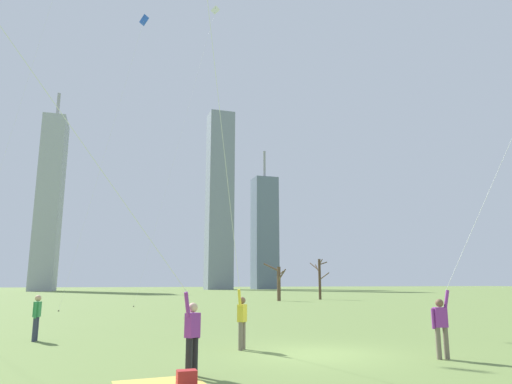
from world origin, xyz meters
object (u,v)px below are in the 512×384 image
kite_flyer_foreground_left_purple (489,208)px  bare_tree_left_of_center (320,277)px  kite_flyer_midfield_center_pink (234,245)px  distant_kite_drifting_right_blue (135,51)px  kite_flyer_far_back_orange (120,227)px  distant_kite_high_overhead_yellow (48,15)px  bare_tree_center (278,281)px  distant_kite_low_near_trees_white (206,43)px  picnic_spot (175,381)px  bystander_watching_nearby (37,315)px

kite_flyer_foreground_left_purple → bare_tree_left_of_center: (14.28, 42.01, -1.59)m
kite_flyer_midfield_center_pink → distant_kite_drifting_right_blue: bearing=97.1°
kite_flyer_far_back_orange → distant_kite_high_overhead_yellow: bearing=103.2°
bare_tree_center → distant_kite_high_overhead_yellow: bearing=-142.1°
kite_flyer_far_back_orange → kite_flyer_foreground_left_purple: bearing=5.9°
distant_kite_low_near_trees_white → bare_tree_left_of_center: 30.68m
kite_flyer_far_back_orange → picnic_spot: (1.27, 0.22, -3.10)m
distant_kite_low_near_trees_white → bare_tree_left_of_center: size_ratio=5.97×
bystander_watching_nearby → bare_tree_center: bare_tree_center is taller
bare_tree_center → bystander_watching_nearby: bearing=-123.7°
kite_flyer_far_back_orange → kite_flyer_midfield_center_pink: bearing=46.9°
distant_kite_low_near_trees_white → bare_tree_center: 27.06m
bystander_watching_nearby → picnic_spot: size_ratio=0.84×
kite_flyer_midfield_center_pink → distant_kite_high_overhead_yellow: bearing=115.0°
kite_flyer_far_back_orange → distant_kite_low_near_trees_white: size_ratio=0.46×
distant_kite_high_overhead_yellow → bystander_watching_nearby: bearing=-78.7°
kite_flyer_foreground_left_purple → kite_flyer_far_back_orange: 10.80m
distant_kite_low_near_trees_white → picnic_spot: size_ratio=15.34×
distant_kite_drifting_right_blue → bare_tree_center: 29.73m
distant_kite_high_overhead_yellow → bare_tree_left_of_center: (30.15, 21.02, -17.56)m
kite_flyer_midfield_center_pink → bystander_watching_nearby: 8.31m
picnic_spot → distant_kite_drifting_right_blue: bearing=91.0°
distant_kite_drifting_right_blue → picnic_spot: bearing=-89.0°
kite_flyer_far_back_orange → distant_kite_low_near_trees_white: distant_kite_low_near_trees_white is taller
kite_flyer_foreground_left_purple → distant_kite_high_overhead_yellow: distant_kite_high_overhead_yellow is taller
distant_kite_drifting_right_blue → picnic_spot: size_ratio=11.83×
kite_flyer_foreground_left_purple → kite_flyer_far_back_orange: (-10.69, -1.11, -1.11)m
kite_flyer_midfield_center_pink → bare_tree_center: 39.92m
distant_kite_low_near_trees_white → kite_flyer_far_back_orange: bearing=-103.9°
kite_flyer_foreground_left_purple → distant_kite_low_near_trees_white: size_ratio=0.48×
distant_kite_drifting_right_blue → bare_tree_left_of_center: (24.13, 18.75, -17.03)m
kite_flyer_midfield_center_pink → picnic_spot: kite_flyer_midfield_center_pink is taller
distant_kite_drifting_right_blue → distant_kite_high_overhead_yellow: distant_kite_high_overhead_yellow is taller
kite_flyer_far_back_orange → bystander_watching_nearby: size_ratio=8.44×
kite_flyer_foreground_left_purple → bare_tree_left_of_center: 44.40m
distant_kite_drifting_right_blue → distant_kite_low_near_trees_white: 11.32m
bare_tree_left_of_center → bare_tree_center: bare_tree_left_of_center is taller
distant_kite_low_near_trees_white → bare_tree_center: distant_kite_low_near_trees_white is taller
kite_flyer_midfield_center_pink → bare_tree_left_of_center: bearing=61.4°
distant_kite_high_overhead_yellow → bare_tree_center: (23.72, 18.47, -18.09)m
kite_flyer_midfield_center_pink → bystander_watching_nearby: bearing=138.2°
bare_tree_center → kite_flyer_midfield_center_pink: bearing=-112.3°
kite_flyer_far_back_orange → picnic_spot: bearing=9.9°
kite_flyer_foreground_left_purple → bystander_watching_nearby: 15.77m
bystander_watching_nearby → bare_tree_left_of_center: bare_tree_left_of_center is taller
picnic_spot → distant_kite_high_overhead_yellow: bearing=106.4°
kite_flyer_midfield_center_pink → kite_flyer_foreground_left_purple: bearing=-19.2°
kite_flyer_foreground_left_purple → distant_kite_low_near_trees_white: (-2.93, 30.31, 20.96)m
kite_flyer_foreground_left_purple → bare_tree_left_of_center: bearing=71.2°
distant_kite_drifting_right_blue → kite_flyer_far_back_orange: bearing=-92.0°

